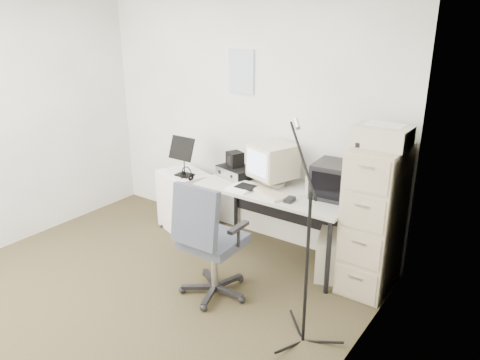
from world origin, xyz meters
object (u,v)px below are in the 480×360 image
Objects in this scene: side_cart at (184,201)px; office_chair at (214,239)px; desk at (276,223)px; filing_cabinet at (374,219)px.

office_chair is at bearing -17.75° from side_cart.
office_chair reaches higher than side_cart.
desk is at bearing 20.86° from side_cart.
side_cart is at bearing -178.76° from filing_cabinet.
office_chair is (-0.10, -0.86, 0.16)m from desk.
side_cart is at bearing -179.22° from desk.
office_chair is 1.59× the size of side_cart.
office_chair is at bearing -139.83° from filing_cabinet.
filing_cabinet is 1.97× the size of side_cart.
filing_cabinet is 1.38m from office_chair.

